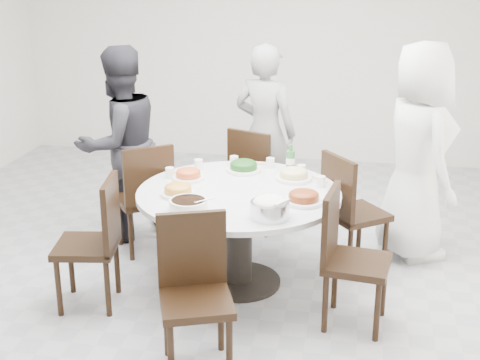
% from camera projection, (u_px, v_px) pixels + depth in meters
% --- Properties ---
extents(floor, '(6.00, 6.00, 0.01)m').
position_uv_depth(floor, '(215.00, 262.00, 5.48)').
color(floor, '#A3A3A7').
rests_on(floor, ground).
extents(wall_back, '(6.00, 0.01, 2.80)m').
position_uv_depth(wall_back, '(268.00, 42.00, 7.81)').
color(wall_back, silver).
rests_on(wall_back, ground).
extents(wall_front, '(6.00, 0.01, 2.80)m').
position_uv_depth(wall_front, '(17.00, 273.00, 2.23)').
color(wall_front, silver).
rests_on(wall_front, ground).
extents(dining_table, '(1.50, 1.50, 0.75)m').
position_uv_depth(dining_table, '(239.00, 238.00, 5.01)').
color(dining_table, silver).
rests_on(dining_table, floor).
extents(chair_ne, '(0.59, 0.59, 0.95)m').
position_uv_depth(chair_ne, '(356.00, 211.00, 5.26)').
color(chair_ne, black).
rests_on(chair_ne, floor).
extents(chair_n, '(0.55, 0.55, 0.95)m').
position_uv_depth(chair_n, '(260.00, 178.00, 6.03)').
color(chair_n, black).
rests_on(chair_n, floor).
extents(chair_nw, '(0.59, 0.59, 0.95)m').
position_uv_depth(chair_nw, '(143.00, 196.00, 5.57)').
color(chair_nw, black).
rests_on(chair_nw, floor).
extents(chair_sw, '(0.48, 0.48, 0.95)m').
position_uv_depth(chair_sw, '(86.00, 243.00, 4.68)').
color(chair_sw, black).
rests_on(chair_sw, floor).
extents(chair_s, '(0.54, 0.54, 0.95)m').
position_uv_depth(chair_s, '(196.00, 299.00, 3.94)').
color(chair_s, black).
rests_on(chair_s, floor).
extents(chair_se, '(0.47, 0.47, 0.95)m').
position_uv_depth(chair_se, '(357.00, 260.00, 4.42)').
color(chair_se, black).
rests_on(chair_se, floor).
extents(diner_right, '(0.86, 1.02, 1.77)m').
position_uv_depth(diner_right, '(418.00, 152.00, 5.36)').
color(diner_right, silver).
rests_on(diner_right, floor).
extents(diner_middle, '(0.68, 0.54, 1.64)m').
position_uv_depth(diner_middle, '(265.00, 132.00, 6.20)').
color(diner_middle, black).
rests_on(diner_middle, floor).
extents(diner_left, '(1.00, 1.04, 1.68)m').
position_uv_depth(diner_left, '(120.00, 144.00, 5.74)').
color(diner_left, black).
rests_on(diner_left, floor).
extents(dish_greens, '(0.27, 0.27, 0.07)m').
position_uv_depth(dish_greens, '(244.00, 167.00, 5.31)').
color(dish_greens, white).
rests_on(dish_greens, dining_table).
extents(dish_pale, '(0.28, 0.28, 0.07)m').
position_uv_depth(dish_pale, '(294.00, 175.00, 5.12)').
color(dish_pale, white).
rests_on(dish_pale, dining_table).
extents(dish_orange, '(0.24, 0.24, 0.07)m').
position_uv_depth(dish_orange, '(188.00, 176.00, 5.12)').
color(dish_orange, white).
rests_on(dish_orange, dining_table).
extents(dish_redbrown, '(0.27, 0.27, 0.07)m').
position_uv_depth(dish_redbrown, '(304.00, 198.00, 4.65)').
color(dish_redbrown, white).
rests_on(dish_redbrown, dining_table).
extents(dish_tofu, '(0.25, 0.25, 0.07)m').
position_uv_depth(dish_tofu, '(178.00, 191.00, 4.79)').
color(dish_tofu, white).
rests_on(dish_tofu, dining_table).
extents(rice_bowl, '(0.26, 0.26, 0.11)m').
position_uv_depth(rice_bowl, '(270.00, 210.00, 4.39)').
color(rice_bowl, silver).
rests_on(rice_bowl, dining_table).
extents(soup_bowl, '(0.26, 0.26, 0.08)m').
position_uv_depth(soup_bowl, '(188.00, 205.00, 4.51)').
color(soup_bowl, white).
rests_on(soup_bowl, dining_table).
extents(beverage_bottle, '(0.07, 0.07, 0.24)m').
position_uv_depth(beverage_bottle, '(291.00, 159.00, 5.24)').
color(beverage_bottle, '#2B6B32').
rests_on(beverage_bottle, dining_table).
extents(tea_cups, '(0.07, 0.07, 0.08)m').
position_uv_depth(tea_cups, '(248.00, 161.00, 5.46)').
color(tea_cups, white).
rests_on(tea_cups, dining_table).
extents(chopsticks, '(0.24, 0.04, 0.01)m').
position_uv_depth(chopsticks, '(249.00, 164.00, 5.50)').
color(chopsticks, tan).
rests_on(chopsticks, dining_table).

